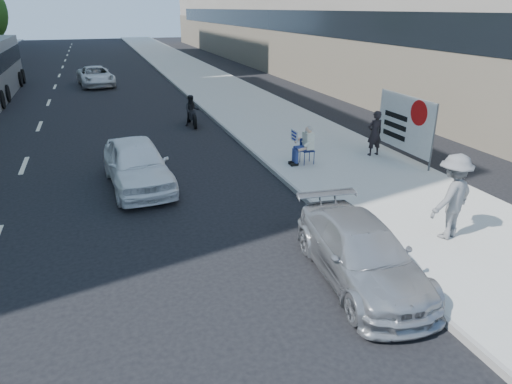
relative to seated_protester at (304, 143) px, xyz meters
name	(u,v)px	position (x,y,z in m)	size (l,w,h in m)	color
ground	(283,239)	(-2.63, -4.61, -0.87)	(160.00, 160.00, 0.00)	black
near_sidewalk	(224,91)	(1.37, 15.39, -0.80)	(5.00, 120.00, 0.15)	#A9A79E
seated_protester	(304,143)	(0.00, 0.00, 0.00)	(0.83, 1.12, 1.31)	navy
jogger	(452,197)	(0.90, -5.99, 0.28)	(1.29, 0.74, 2.00)	slate
pedestrian_woman	(375,133)	(2.79, 0.07, 0.09)	(0.59, 0.39, 1.62)	black
protest_banner	(405,123)	(3.55, -0.53, 0.53)	(0.08, 3.06, 2.20)	#4C4C4C
parked_sedan	(361,253)	(-1.83, -6.70, -0.28)	(1.67, 4.11, 1.19)	#9C9FA3
white_sedan_near	(137,164)	(-5.52, 0.06, -0.14)	(1.72, 4.28, 1.46)	white
white_sedan_far	(96,76)	(-6.35, 20.92, -0.22)	(2.18, 4.73, 1.31)	silver
motorcycle	(192,112)	(-2.37, 7.18, -0.24)	(0.75, 2.05, 1.42)	black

